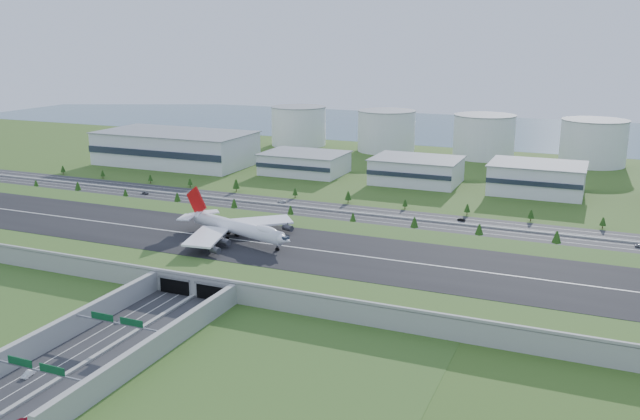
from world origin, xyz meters
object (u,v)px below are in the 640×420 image
at_px(car_6, 640,246).
at_px(car_5, 461,220).
at_px(fuel_tank_a, 299,126).
at_px(car_1, 29,374).
at_px(car_0, 120,320).
at_px(car_2, 194,317).
at_px(boeing_747, 236,227).
at_px(car_4, 145,193).
at_px(car_7, 282,201).

bearing_deg(car_6, car_5, 79.67).
distance_m(fuel_tank_a, car_1, 447.94).
bearing_deg(car_0, car_2, 15.51).
distance_m(boeing_747, car_6, 194.64).
bearing_deg(car_4, car_5, -72.30).
height_order(fuel_tank_a, car_2, fuel_tank_a).
xyz_separation_m(car_6, car_7, (-199.34, 13.00, 0.10)).
bearing_deg(car_4, car_2, -124.79).
relative_size(car_2, car_6, 1.21).
xyz_separation_m(boeing_747, car_7, (-26.23, 100.99, -13.13)).
bearing_deg(fuel_tank_a, car_2, -70.71).
distance_m(car_1, car_6, 274.67).
relative_size(fuel_tank_a, car_7, 8.96).
xyz_separation_m(car_2, car_7, (-48.01, 170.51, -0.05)).
distance_m(car_0, car_2, 26.27).
bearing_deg(car_5, fuel_tank_a, -115.80).
relative_size(car_0, car_6, 0.79).
xyz_separation_m(car_4, car_6, (290.82, 0.91, -0.15)).
distance_m(car_2, car_5, 182.11).
bearing_deg(car_1, car_5, 62.38).
relative_size(car_4, car_6, 0.99).
relative_size(car_0, car_1, 0.78).
relative_size(car_0, car_2, 0.65).
distance_m(car_0, car_6, 243.32).
height_order(car_4, car_7, car_4).
bearing_deg(car_6, car_0, 132.51).
bearing_deg(car_2, boeing_747, -66.78).
relative_size(car_6, car_7, 0.91).
relative_size(boeing_747, car_7, 12.00).
relative_size(fuel_tank_a, car_2, 8.12).
height_order(car_0, car_4, car_4).
bearing_deg(car_5, boeing_747, -18.27).
xyz_separation_m(boeing_747, car_2, (21.78, -69.53, -13.08)).
bearing_deg(car_6, fuel_tank_a, 50.49).
relative_size(fuel_tank_a, car_1, 9.79).
height_order(car_0, car_1, car_1).
height_order(car_0, car_5, car_5).
bearing_deg(car_7, car_2, -3.02).
distance_m(car_2, car_7, 177.14).
xyz_separation_m(boeing_747, car_1, (-0.94, -124.50, -13.10)).
height_order(car_1, car_6, car_1).
xyz_separation_m(car_5, car_7, (-109.74, -0.82, 0.06)).
xyz_separation_m(car_1, car_7, (-25.29, 225.48, -0.03)).
xyz_separation_m(car_1, car_6, (174.05, 212.48, -0.14)).
xyz_separation_m(car_5, car_6, (89.59, -13.82, -0.05)).
xyz_separation_m(car_1, car_5, (84.46, 226.30, -0.09)).
distance_m(car_0, car_1, 43.26).
bearing_deg(car_2, car_0, 32.33).
xyz_separation_m(fuel_tank_a, car_5, (194.35, -207.64, -16.63)).
bearing_deg(car_5, car_1, 0.62).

